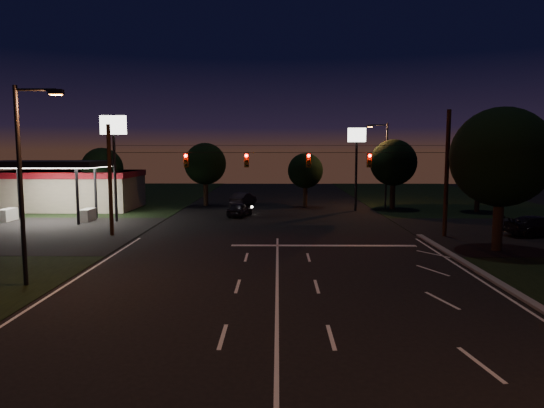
{
  "coord_description": "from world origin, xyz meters",
  "views": [
    {
      "loc": [
        0.03,
        -19.48,
        6.16
      ],
      "look_at": [
        -0.32,
        8.96,
        3.0
      ],
      "focal_mm": 32.0,
      "sensor_mm": 36.0,
      "label": 1
    }
  ],
  "objects_px": {
    "utility_pole_right": "(444,236)",
    "car_oncoming_a": "(240,210)",
    "car_cross": "(540,226)",
    "tree_right_near": "(500,158)",
    "car_oncoming_b": "(243,199)"
  },
  "relations": [
    {
      "from": "utility_pole_right",
      "to": "car_oncoming_a",
      "type": "bearing_deg",
      "value": 146.38
    },
    {
      "from": "car_cross",
      "to": "utility_pole_right",
      "type": "bearing_deg",
      "value": 80.65
    },
    {
      "from": "car_oncoming_a",
      "to": "car_cross",
      "type": "distance_m",
      "value": 24.63
    },
    {
      "from": "utility_pole_right",
      "to": "car_oncoming_b",
      "type": "xyz_separation_m",
      "value": [
        -15.85,
        19.57,
        0.72
      ]
    },
    {
      "from": "utility_pole_right",
      "to": "tree_right_near",
      "type": "height_order",
      "value": "tree_right_near"
    },
    {
      "from": "utility_pole_right",
      "to": "car_oncoming_a",
      "type": "height_order",
      "value": "utility_pole_right"
    },
    {
      "from": "car_oncoming_a",
      "to": "tree_right_near",
      "type": "bearing_deg",
      "value": 152.29
    },
    {
      "from": "car_oncoming_a",
      "to": "car_oncoming_b",
      "type": "height_order",
      "value": "car_oncoming_b"
    },
    {
      "from": "utility_pole_right",
      "to": "car_oncoming_a",
      "type": "xyz_separation_m",
      "value": [
        -15.55,
        10.34,
        0.66
      ]
    },
    {
      "from": "utility_pole_right",
      "to": "tree_right_near",
      "type": "xyz_separation_m",
      "value": [
        1.53,
        -4.83,
        5.68
      ]
    },
    {
      "from": "car_oncoming_b",
      "to": "car_oncoming_a",
      "type": "bearing_deg",
      "value": 110.36
    },
    {
      "from": "car_oncoming_a",
      "to": "car_cross",
      "type": "xyz_separation_m",
      "value": [
        22.39,
        -10.24,
        0.08
      ]
    },
    {
      "from": "tree_right_near",
      "to": "car_oncoming_b",
      "type": "relative_size",
      "value": 2.0
    },
    {
      "from": "car_oncoming_a",
      "to": "car_oncoming_b",
      "type": "distance_m",
      "value": 9.23
    },
    {
      "from": "car_oncoming_a",
      "to": "car_cross",
      "type": "height_order",
      "value": "car_cross"
    }
  ]
}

